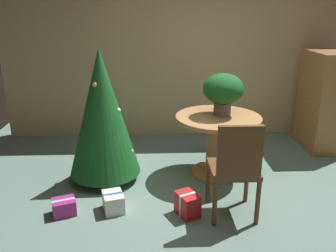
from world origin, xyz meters
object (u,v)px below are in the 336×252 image
object	(u,v)px
gift_box_red	(187,204)
flower_vase	(223,90)
round_dining_table	(217,138)
gift_box_purple	(64,207)
gift_box_cream	(113,202)
wooden_cabinet	(325,101)
holiday_tree	(102,113)
wooden_chair_near	(236,166)

from	to	relation	value
gift_box_red	flower_vase	bearing A→B (deg)	62.52
round_dining_table	gift_box_purple	bearing A→B (deg)	-153.48
round_dining_table	gift_box_red	bearing A→B (deg)	-116.15
gift_box_cream	wooden_cabinet	size ratio (longest dim) A/B	0.21
round_dining_table	flower_vase	bearing A→B (deg)	43.67
round_dining_table	gift_box_purple	world-z (taller)	round_dining_table
holiday_tree	wooden_cabinet	size ratio (longest dim) A/B	1.12
holiday_tree	gift_box_red	world-z (taller)	holiday_tree
gift_box_red	round_dining_table	bearing A→B (deg)	63.85
flower_vase	gift_box_red	world-z (taller)	flower_vase
flower_vase	gift_box_red	xyz separation A→B (m)	(-0.48, -0.93, -0.92)
gift_box_purple	holiday_tree	bearing A→B (deg)	66.54
gift_box_red	wooden_cabinet	world-z (taller)	wooden_cabinet
wooden_chair_near	gift_box_red	world-z (taller)	wooden_chair_near
round_dining_table	flower_vase	size ratio (longest dim) A/B	2.03
flower_vase	gift_box_red	size ratio (longest dim) A/B	1.67
flower_vase	wooden_cabinet	xyz separation A→B (m)	(1.61, 0.77, -0.35)
gift_box_purple	gift_box_red	xyz separation A→B (m)	(1.21, -0.06, 0.04)
wooden_cabinet	holiday_tree	bearing A→B (deg)	-163.17
wooden_chair_near	holiday_tree	bearing A→B (deg)	146.91
wooden_chair_near	gift_box_red	size ratio (longest dim) A/B	3.34
holiday_tree	wooden_chair_near	bearing A→B (deg)	-33.09
round_dining_table	holiday_tree	bearing A→B (deg)	-176.38
holiday_tree	gift_box_cream	xyz separation A→B (m)	(0.16, -0.69, -0.72)
wooden_chair_near	wooden_cabinet	size ratio (longest dim) A/B	0.71
round_dining_table	wooden_cabinet	size ratio (longest dim) A/B	0.73
holiday_tree	gift_box_red	bearing A→B (deg)	-41.80
wooden_cabinet	flower_vase	bearing A→B (deg)	-154.42
gift_box_purple	gift_box_red	bearing A→B (deg)	-2.88
holiday_tree	gift_box_cream	world-z (taller)	holiday_tree
round_dining_table	flower_vase	world-z (taller)	flower_vase
gift_box_purple	round_dining_table	bearing A→B (deg)	26.52
round_dining_table	wooden_chair_near	bearing A→B (deg)	-90.00
flower_vase	round_dining_table	bearing A→B (deg)	-136.33
wooden_chair_near	gift_box_purple	world-z (taller)	wooden_chair_near
wooden_chair_near	wooden_cabinet	bearing A→B (deg)	46.80
holiday_tree	gift_box_cream	bearing A→B (deg)	-77.01
gift_box_cream	wooden_cabinet	bearing A→B (deg)	29.48
gift_box_purple	gift_box_red	distance (m)	1.21
gift_box_red	gift_box_cream	xyz separation A→B (m)	(-0.73, 0.10, -0.02)
wooden_chair_near	gift_box_cream	size ratio (longest dim) A/B	3.40
flower_vase	wooden_cabinet	bearing A→B (deg)	25.58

